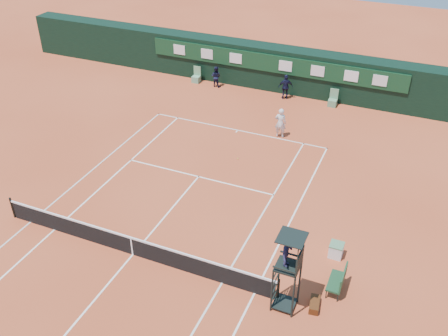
# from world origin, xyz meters

# --- Properties ---
(ground) EXTENTS (90.00, 90.00, 0.00)m
(ground) POSITION_xyz_m (0.00, 0.00, 0.00)
(ground) COLOR #C7532F
(ground) RESTS_ON ground
(court_lines) EXTENTS (11.05, 23.85, 0.01)m
(court_lines) POSITION_xyz_m (0.00, 0.00, 0.01)
(court_lines) COLOR silver
(court_lines) RESTS_ON ground
(tennis_net) EXTENTS (12.90, 0.10, 1.10)m
(tennis_net) POSITION_xyz_m (0.00, 0.00, 0.51)
(tennis_net) COLOR black
(tennis_net) RESTS_ON ground
(back_wall) EXTENTS (40.00, 1.65, 3.00)m
(back_wall) POSITION_xyz_m (0.00, 18.74, 1.51)
(back_wall) COLOR black
(back_wall) RESTS_ON ground
(linesman_chair_left) EXTENTS (0.55, 0.50, 1.15)m
(linesman_chair_left) POSITION_xyz_m (-5.50, 17.48, 0.32)
(linesman_chair_left) COLOR #649975
(linesman_chair_left) RESTS_ON ground
(linesman_chair_right) EXTENTS (0.55, 0.50, 1.15)m
(linesman_chair_right) POSITION_xyz_m (4.50, 17.48, 0.32)
(linesman_chair_right) COLOR #5C8C65
(linesman_chair_right) RESTS_ON ground
(umpire_chair) EXTENTS (0.96, 0.95, 3.42)m
(umpire_chair) POSITION_xyz_m (6.71, -0.16, 2.46)
(umpire_chair) COLOR black
(umpire_chair) RESTS_ON ground
(player_bench) EXTENTS (0.55, 1.20, 1.10)m
(player_bench) POSITION_xyz_m (8.40, 1.39, 0.60)
(player_bench) COLOR #194025
(player_bench) RESTS_ON ground
(tennis_bag) EXTENTS (0.46, 0.85, 0.30)m
(tennis_bag) POSITION_xyz_m (7.78, 0.22, 0.15)
(tennis_bag) COLOR black
(tennis_bag) RESTS_ON ground
(cooler) EXTENTS (0.57, 0.57, 0.65)m
(cooler) POSITION_xyz_m (7.89, 3.30, 0.33)
(cooler) COLOR white
(cooler) RESTS_ON ground
(tennis_ball) EXTENTS (0.06, 0.06, 0.06)m
(tennis_ball) POSITION_xyz_m (1.23, 8.82, 0.03)
(tennis_ball) COLOR #BFCF30
(tennis_ball) RESTS_ON ground
(player) EXTENTS (0.70, 0.49, 1.83)m
(player) POSITION_xyz_m (2.57, 12.14, 0.92)
(player) COLOR silver
(player) RESTS_ON ground
(ball_kid_left) EXTENTS (0.76, 0.61, 1.49)m
(ball_kid_left) POSITION_xyz_m (-3.87, 17.34, 0.75)
(ball_kid_left) COLOR black
(ball_kid_left) RESTS_ON ground
(ball_kid_right) EXTENTS (1.09, 0.79, 1.71)m
(ball_kid_right) POSITION_xyz_m (1.28, 17.32, 0.86)
(ball_kid_right) COLOR black
(ball_kid_right) RESTS_ON ground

